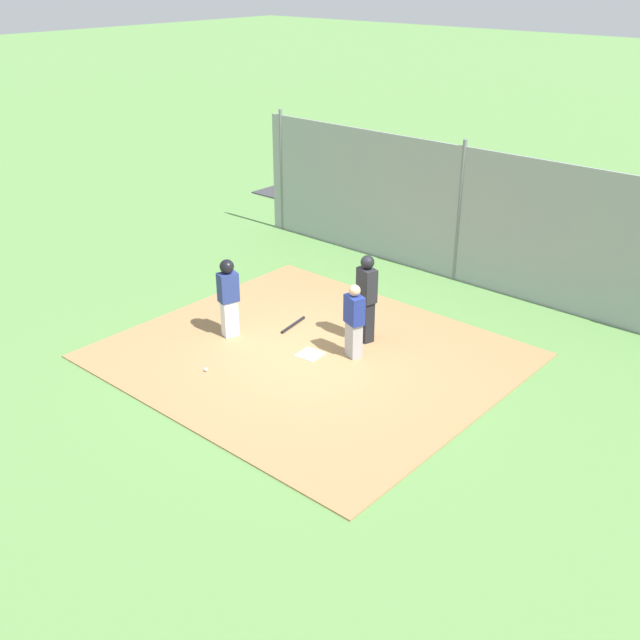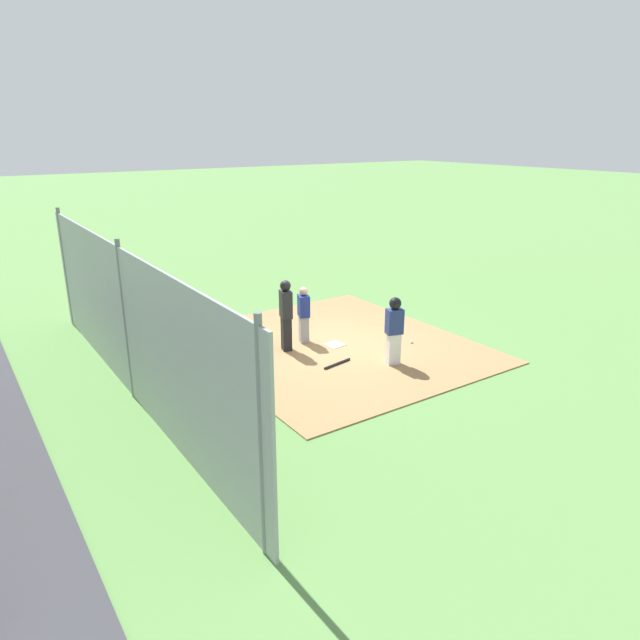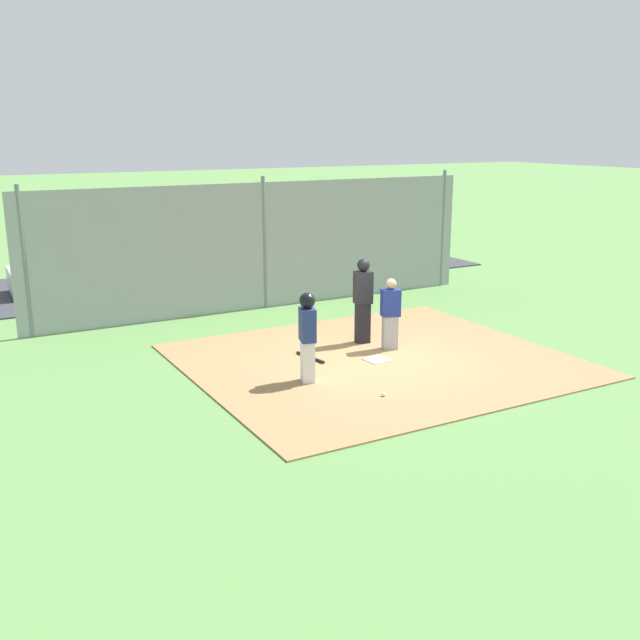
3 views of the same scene
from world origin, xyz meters
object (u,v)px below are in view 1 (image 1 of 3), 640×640
(baseball, at_px, (206,370))
(parked_car_green, at_px, (558,216))
(home_plate, at_px, (310,354))
(parked_car_silver, at_px, (434,190))
(baseball_bat, at_px, (293,325))
(umpire, at_px, (366,296))
(runner, at_px, (228,293))
(catcher, at_px, (354,320))

(baseball, xyz_separation_m, parked_car_green, (-1.52, -11.41, 0.55))
(home_plate, relative_size, baseball, 5.95)
(baseball, xyz_separation_m, parked_car_silver, (2.44, -11.31, 0.55))
(baseball_bat, distance_m, baseball, 2.47)
(baseball_bat, bearing_deg, umpire, -82.42)
(home_plate, xyz_separation_m, parked_car_green, (-0.49, -9.65, 0.57))
(baseball_bat, xyz_separation_m, baseball, (-0.09, 2.47, 0.01))
(home_plate, distance_m, parked_car_silver, 10.18)
(umpire, distance_m, runner, 2.75)
(umpire, relative_size, parked_car_green, 0.42)
(catcher, xyz_separation_m, umpire, (0.24, -0.68, 0.20))
(parked_car_green, bearing_deg, catcher, 94.48)
(umpire, bearing_deg, runner, -36.85)
(parked_car_silver, bearing_deg, runner, 101.24)
(baseball_bat, xyz_separation_m, parked_car_green, (-1.61, -8.94, 0.55))
(umpire, bearing_deg, catcher, 36.24)
(home_plate, bearing_deg, baseball_bat, -32.63)
(home_plate, xyz_separation_m, baseball, (1.03, 1.76, 0.03))
(baseball, distance_m, parked_car_silver, 11.58)
(parked_car_green, bearing_deg, baseball_bat, 83.23)
(home_plate, distance_m, baseball, 2.04)
(catcher, xyz_separation_m, parked_car_green, (0.17, -9.14, -0.18))
(runner, distance_m, parked_car_green, 10.35)
(home_plate, height_order, baseball_bat, baseball_bat)
(catcher, bearing_deg, parked_car_silver, -135.84)
(catcher, height_order, umpire, umpire)
(runner, xyz_separation_m, baseball_bat, (-0.68, -1.15, -0.91))
(catcher, xyz_separation_m, baseball, (1.69, 2.27, -0.73))
(umpire, bearing_deg, baseball_bat, -55.80)
(runner, height_order, baseball_bat, runner)
(runner, height_order, parked_car_green, runner)
(home_plate, relative_size, umpire, 0.24)
(runner, xyz_separation_m, baseball, (-0.76, 1.32, -0.90))
(baseball, bearing_deg, catcher, -126.62)
(baseball, bearing_deg, parked_car_silver, -77.81)
(umpire, relative_size, baseball, 24.57)
(baseball_bat, bearing_deg, home_plate, -132.49)
(umpire, xyz_separation_m, parked_car_green, (-0.07, -8.46, -0.38))
(umpire, relative_size, runner, 1.10)
(parked_car_silver, bearing_deg, baseball_bat, 106.62)
(umpire, bearing_deg, home_plate, -2.63)
(catcher, distance_m, parked_car_silver, 9.94)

